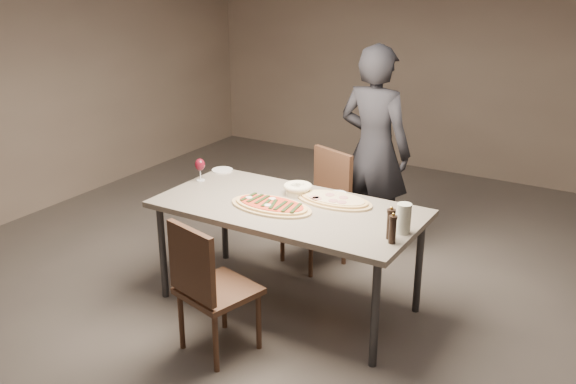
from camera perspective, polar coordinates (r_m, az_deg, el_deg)
The scene contains 14 objects.
room at distance 4.14m, azimuth -0.00°, elevation 7.16°, with size 7.00×7.00×7.00m.
dining_table at distance 4.35m, azimuth -0.00°, elevation -1.94°, with size 1.80×0.90×0.75m.
zucchini_pizza at distance 4.30m, azimuth -1.52°, elevation -1.19°, with size 0.60×0.33×0.05m.
ham_pizza at distance 4.40m, azimuth 4.13°, elevation -0.71°, with size 0.55×0.31×0.04m.
bread_basket at distance 4.53m, azimuth 0.88°, elevation 0.34°, with size 0.20×0.20×0.07m.
oil_dish at distance 4.55m, azimuth 4.50°, elevation -0.14°, with size 0.12×0.12×0.01m.
pepper_mill_left at distance 3.80m, azimuth 9.28°, elevation -3.26°, with size 0.05×0.05×0.19m.
pepper_mill_right at distance 3.85m, azimuth 9.11°, elevation -2.78°, with size 0.05×0.05×0.21m.
carafe at distance 3.95m, azimuth 10.25°, elevation -2.32°, with size 0.09×0.09×0.19m.
wine_glass at distance 4.82m, azimuth -7.83°, elevation 2.36°, with size 0.08×0.08×0.17m.
side_plate at distance 5.06m, azimuth -5.86°, elevation 1.95°, with size 0.16×0.16×0.01m.
chair_near at distance 3.91m, azimuth -7.19°, elevation -8.02°, with size 0.51×0.51×0.88m.
chair_far at distance 5.09m, azimuth 3.03°, elevation -0.82°, with size 0.55×0.55×0.91m.
diner at distance 5.24m, azimuth 7.68°, elevation 3.68°, with size 0.63×0.41×1.72m, color black.
Camera 1 is at (2.07, -3.46, 2.34)m, focal length 40.00 mm.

